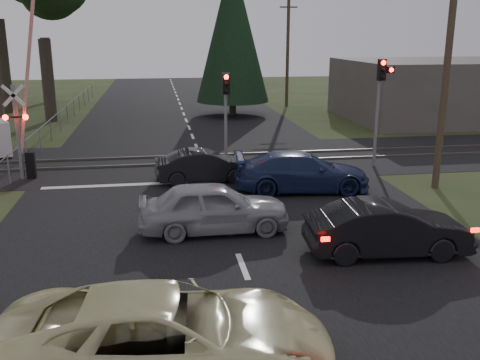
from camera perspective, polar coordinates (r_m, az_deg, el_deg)
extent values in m
plane|color=#273417|center=(13.80, 0.29, -9.21)|extent=(120.00, 120.00, 0.00)
cube|color=black|center=(23.19, -3.69, 1.03)|extent=(14.00, 100.00, 0.01)
cube|color=black|center=(25.13, -4.12, 2.15)|extent=(120.00, 8.00, 0.01)
cube|color=silver|center=(21.46, -3.24, -0.13)|extent=(13.00, 0.35, 0.00)
cube|color=#59544C|center=(24.34, -3.96, 1.82)|extent=(120.00, 0.12, 0.10)
cube|color=#59544C|center=(25.90, -4.28, 2.64)|extent=(120.00, 0.12, 0.10)
cylinder|color=slate|center=(23.17, -22.59, 4.66)|extent=(0.18, 0.18, 3.80)
cube|color=white|center=(22.87, -23.03, 8.30)|extent=(0.88, 0.03, 0.88)
cube|color=white|center=(22.87, -23.03, 8.30)|extent=(0.88, 0.03, 0.88)
cube|color=black|center=(22.99, -22.80, 6.21)|extent=(0.90, 0.06, 0.06)
sphere|color=#FF0C07|center=(23.02, -23.76, 6.12)|extent=(0.22, 0.22, 0.22)
sphere|color=#FF0C07|center=(22.84, -21.91, 6.24)|extent=(0.22, 0.22, 0.22)
cube|color=black|center=(23.35, -21.42, 1.46)|extent=(0.35, 0.25, 1.10)
cube|color=red|center=(22.79, -21.77, 9.93)|extent=(1.16, 0.10, 5.93)
cylinder|color=slate|center=(24.26, 14.34, 5.79)|extent=(0.14, 0.14, 3.80)
cube|color=black|center=(23.84, 14.89, 11.29)|extent=(0.32, 0.24, 0.90)
sphere|color=#FF0C07|center=(23.70, 15.07, 11.99)|extent=(0.20, 0.20, 0.20)
sphere|color=black|center=(23.72, 15.01, 11.27)|extent=(0.18, 0.18, 0.18)
sphere|color=black|center=(23.74, 14.96, 10.55)|extent=(0.18, 0.18, 0.18)
cube|color=black|center=(23.99, 15.73, 11.26)|extent=(0.28, 0.22, 0.28)
sphere|color=#FF0C07|center=(23.88, 15.85, 11.23)|extent=(0.18, 0.18, 0.18)
cylinder|color=slate|center=(23.74, -1.53, 5.33)|extent=(0.14, 0.14, 3.20)
cube|color=black|center=(23.29, -1.50, 10.22)|extent=(0.32, 0.24, 0.90)
sphere|color=#FF0C07|center=(23.14, -1.47, 10.94)|extent=(0.20, 0.20, 0.20)
sphere|color=black|center=(23.17, -1.46, 10.20)|extent=(0.18, 0.18, 0.18)
sphere|color=black|center=(23.19, -1.46, 9.46)|extent=(0.18, 0.18, 0.18)
cylinder|color=#4C3D2D|center=(21.22, 21.19, 11.01)|extent=(0.26, 0.26, 9.00)
cylinder|color=#4C3D2D|center=(43.69, 5.11, 13.70)|extent=(0.26, 0.26, 9.00)
cube|color=#4C3D2D|center=(43.71, 5.21, 17.89)|extent=(1.40, 0.10, 0.10)
cylinder|color=#4C3D2D|center=(68.21, -0.11, 14.34)|extent=(0.26, 0.26, 9.00)
cube|color=#4C3D2D|center=(68.25, -0.11, 17.62)|extent=(1.80, 0.12, 0.12)
cube|color=#4C3D2D|center=(68.23, -0.11, 17.03)|extent=(1.40, 0.10, 0.10)
cylinder|color=#473D33|center=(38.15, -19.79, 9.92)|extent=(0.80, 0.80, 5.40)
cylinder|color=#473D33|center=(43.84, -23.93, 11.01)|extent=(0.89, 0.89, 6.75)
cylinder|color=#473D33|center=(49.30, -19.83, 10.96)|extent=(0.80, 0.80, 5.40)
cylinder|color=#473D33|center=(39.07, -0.79, 8.41)|extent=(0.50, 0.50, 2.00)
cone|color=black|center=(38.78, -0.82, 15.77)|extent=(5.20, 5.20, 10.00)
cube|color=#59514C|center=(39.97, 21.41, 8.97)|extent=(14.00, 10.00, 4.00)
imported|color=beige|center=(9.48, -7.98, -16.25)|extent=(5.94, 3.13, 1.59)
imported|color=black|center=(14.79, 15.42, -5.08)|extent=(4.41, 1.78, 1.43)
imported|color=gray|center=(15.89, -2.80, -2.92)|extent=(4.45, 1.81, 1.51)
imported|color=#19244C|center=(20.15, 6.60, 0.88)|extent=(5.21, 2.49, 1.46)
imported|color=black|center=(21.31, -3.80, 1.50)|extent=(3.96, 1.62, 1.28)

